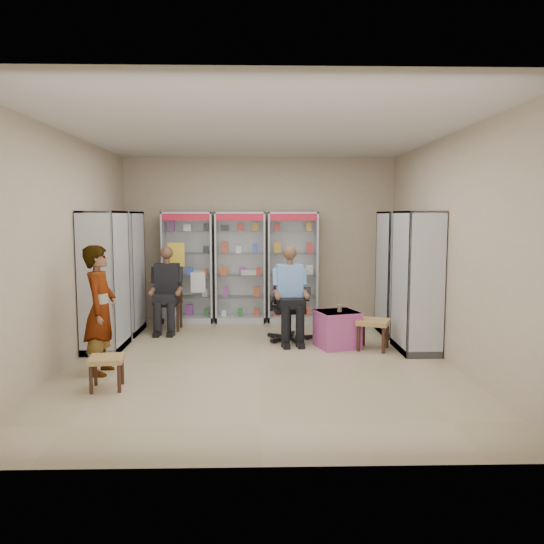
{
  "coord_description": "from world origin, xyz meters",
  "views": [
    {
      "loc": [
        -0.01,
        -6.91,
        1.93
      ],
      "look_at": [
        0.18,
        0.7,
        1.12
      ],
      "focal_mm": 35.0,
      "sensor_mm": 36.0,
      "label": 1
    }
  ],
  "objects_px": {
    "cabinet_back_mid": "(241,267)",
    "cabinet_right_far": "(397,273)",
    "cabinet_back_left": "(188,267)",
    "office_chair": "(289,306)",
    "pink_trunk": "(337,329)",
    "cabinet_left_near": "(105,281)",
    "cabinet_left_far": "(124,273)",
    "woven_stool_b": "(107,373)",
    "woven_stool_a": "(373,335)",
    "cabinet_back_right": "(292,267)",
    "standing_man": "(100,310)",
    "cabinet_right_near": "(417,282)",
    "wooden_chair": "(168,302)",
    "seated_shopkeeper": "(289,297)"
  },
  "relations": [
    {
      "from": "cabinet_left_near",
      "to": "office_chair",
      "type": "distance_m",
      "value": 2.77
    },
    {
      "from": "cabinet_back_right",
      "to": "standing_man",
      "type": "xyz_separation_m",
      "value": [
        -2.55,
        -3.21,
        -0.21
      ]
    },
    {
      "from": "cabinet_back_left",
      "to": "seated_shopkeeper",
      "type": "xyz_separation_m",
      "value": [
        1.75,
        -1.58,
        -0.31
      ]
    },
    {
      "from": "cabinet_back_left",
      "to": "woven_stool_a",
      "type": "distance_m",
      "value": 3.72
    },
    {
      "from": "cabinet_back_mid",
      "to": "woven_stool_a",
      "type": "distance_m",
      "value": 3.03
    },
    {
      "from": "cabinet_left_far",
      "to": "cabinet_left_near",
      "type": "bearing_deg",
      "value": -0.0
    },
    {
      "from": "cabinet_back_left",
      "to": "cabinet_back_right",
      "type": "relative_size",
      "value": 1.0
    },
    {
      "from": "cabinet_left_far",
      "to": "cabinet_left_near",
      "type": "xyz_separation_m",
      "value": [
        0.0,
        -1.1,
        0.0
      ]
    },
    {
      "from": "woven_stool_a",
      "to": "standing_man",
      "type": "height_order",
      "value": "standing_man"
    },
    {
      "from": "seated_shopkeeper",
      "to": "cabinet_back_right",
      "type": "bearing_deg",
      "value": 80.02
    },
    {
      "from": "cabinet_back_mid",
      "to": "woven_stool_b",
      "type": "distance_m",
      "value": 4.14
    },
    {
      "from": "office_chair",
      "to": "cabinet_left_far",
      "type": "bearing_deg",
      "value": 162.6
    },
    {
      "from": "cabinet_back_right",
      "to": "wooden_chair",
      "type": "xyz_separation_m",
      "value": [
        -2.15,
        -0.73,
        -0.53
      ]
    },
    {
      "from": "cabinet_back_left",
      "to": "cabinet_back_right",
      "type": "xyz_separation_m",
      "value": [
        1.9,
        0.0,
        0.0
      ]
    },
    {
      "from": "cabinet_left_far",
      "to": "office_chair",
      "type": "height_order",
      "value": "cabinet_left_far"
    },
    {
      "from": "cabinet_back_left",
      "to": "woven_stool_b",
      "type": "distance_m",
      "value": 3.93
    },
    {
      "from": "cabinet_left_far",
      "to": "pink_trunk",
      "type": "distance_m",
      "value": 3.61
    },
    {
      "from": "cabinet_right_near",
      "to": "cabinet_left_far",
      "type": "distance_m",
      "value": 4.65
    },
    {
      "from": "cabinet_back_mid",
      "to": "office_chair",
      "type": "bearing_deg",
      "value": -62.32
    },
    {
      "from": "cabinet_right_far",
      "to": "pink_trunk",
      "type": "xyz_separation_m",
      "value": [
        -1.09,
        -0.86,
        -0.73
      ]
    },
    {
      "from": "cabinet_right_far",
      "to": "seated_shopkeeper",
      "type": "xyz_separation_m",
      "value": [
        -1.78,
        -0.45,
        -0.31
      ]
    },
    {
      "from": "cabinet_back_mid",
      "to": "cabinet_back_right",
      "type": "height_order",
      "value": "same"
    },
    {
      "from": "pink_trunk",
      "to": "cabinet_left_far",
      "type": "bearing_deg",
      "value": 162.54
    },
    {
      "from": "office_chair",
      "to": "woven_stool_b",
      "type": "relative_size",
      "value": 2.94
    },
    {
      "from": "cabinet_left_near",
      "to": "woven_stool_b",
      "type": "relative_size",
      "value": 5.41
    },
    {
      "from": "standing_man",
      "to": "office_chair",
      "type": "bearing_deg",
      "value": -55.02
    },
    {
      "from": "cabinet_back_mid",
      "to": "wooden_chair",
      "type": "distance_m",
      "value": 1.5
    },
    {
      "from": "wooden_chair",
      "to": "pink_trunk",
      "type": "height_order",
      "value": "wooden_chair"
    },
    {
      "from": "cabinet_back_right",
      "to": "office_chair",
      "type": "distance_m",
      "value": 1.61
    },
    {
      "from": "standing_man",
      "to": "wooden_chair",
      "type": "bearing_deg",
      "value": -9.08
    },
    {
      "from": "cabinet_back_left",
      "to": "pink_trunk",
      "type": "relative_size",
      "value": 3.59
    },
    {
      "from": "cabinet_right_near",
      "to": "cabinet_left_near",
      "type": "xyz_separation_m",
      "value": [
        -4.46,
        0.2,
        0.0
      ]
    },
    {
      "from": "cabinet_back_mid",
      "to": "office_chair",
      "type": "distance_m",
      "value": 1.79
    },
    {
      "from": "cabinet_back_left",
      "to": "wooden_chair",
      "type": "bearing_deg",
      "value": -108.9
    },
    {
      "from": "cabinet_back_left",
      "to": "office_chair",
      "type": "xyz_separation_m",
      "value": [
        1.75,
        -1.53,
        -0.46
      ]
    },
    {
      "from": "cabinet_back_left",
      "to": "cabinet_left_near",
      "type": "xyz_separation_m",
      "value": [
        -0.93,
        -2.03,
        0.0
      ]
    },
    {
      "from": "cabinet_back_right",
      "to": "woven_stool_b",
      "type": "distance_m",
      "value": 4.55
    },
    {
      "from": "seated_shopkeeper",
      "to": "pink_trunk",
      "type": "bearing_deg",
      "value": -35.42
    },
    {
      "from": "cabinet_back_right",
      "to": "woven_stool_a",
      "type": "distance_m",
      "value": 2.51
    },
    {
      "from": "cabinet_back_left",
      "to": "woven_stool_a",
      "type": "height_order",
      "value": "cabinet_back_left"
    },
    {
      "from": "cabinet_left_near",
      "to": "woven_stool_b",
      "type": "bearing_deg",
      "value": 15.95
    },
    {
      "from": "wooden_chair",
      "to": "cabinet_right_near",
      "type": "bearing_deg",
      "value": -21.64
    },
    {
      "from": "cabinet_back_left",
      "to": "standing_man",
      "type": "xyz_separation_m",
      "value": [
        -0.65,
        -3.21,
        -0.21
      ]
    },
    {
      "from": "cabinet_back_mid",
      "to": "cabinet_right_far",
      "type": "xyz_separation_m",
      "value": [
        2.58,
        -1.13,
        0.0
      ]
    },
    {
      "from": "cabinet_left_far",
      "to": "wooden_chair",
      "type": "xyz_separation_m",
      "value": [
        0.68,
        0.2,
        -0.53
      ]
    },
    {
      "from": "cabinet_back_mid",
      "to": "cabinet_right_near",
      "type": "relative_size",
      "value": 1.0
    },
    {
      "from": "cabinet_back_left",
      "to": "cabinet_left_far",
      "type": "height_order",
      "value": "same"
    },
    {
      "from": "cabinet_left_far",
      "to": "standing_man",
      "type": "bearing_deg",
      "value": 7.0
    },
    {
      "from": "wooden_chair",
      "to": "standing_man",
      "type": "height_order",
      "value": "standing_man"
    },
    {
      "from": "cabinet_back_right",
      "to": "cabinet_left_far",
      "type": "bearing_deg",
      "value": -161.81
    }
  ]
}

